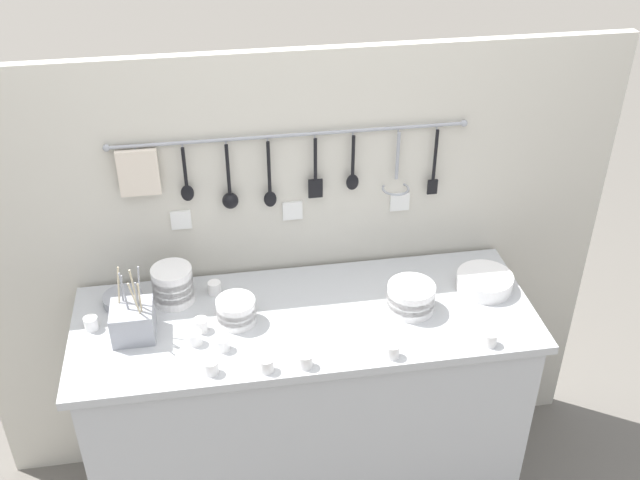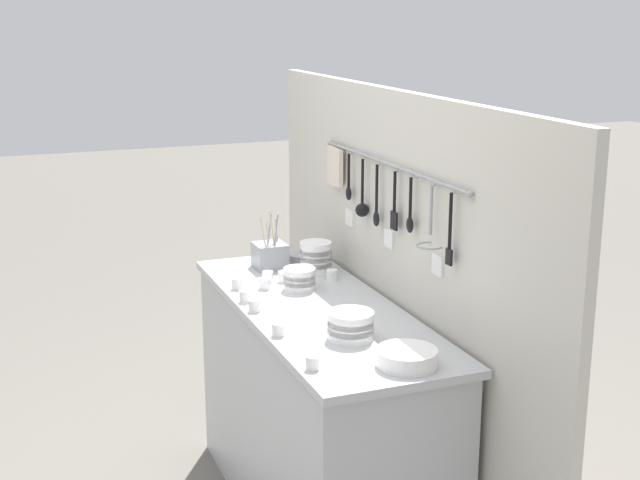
# 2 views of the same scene
# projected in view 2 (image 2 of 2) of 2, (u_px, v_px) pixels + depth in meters

# --- Properties ---
(counter) EXTENTS (1.56, 0.57, 0.91)m
(counter) POSITION_uv_depth(u_px,v_px,m) (318.00, 415.00, 3.53)
(counter) COLOR #B7BABC
(counter) RESTS_ON ground
(back_wall) EXTENTS (2.36, 0.11, 1.72)m
(back_wall) POSITION_uv_depth(u_px,v_px,m) (393.00, 307.00, 3.54)
(back_wall) COLOR beige
(back_wall) RESTS_ON ground
(bowl_stack_back_corner) EXTENTS (0.13, 0.13, 0.09)m
(bowl_stack_back_corner) POSITION_uv_depth(u_px,v_px,m) (299.00, 279.00, 3.61)
(bowl_stack_back_corner) COLOR white
(bowl_stack_back_corner) RESTS_ON counter
(bowl_stack_tall_left) EXTENTS (0.14, 0.14, 0.13)m
(bowl_stack_tall_left) POSITION_uv_depth(u_px,v_px,m) (316.00, 257.00, 3.85)
(bowl_stack_tall_left) COLOR white
(bowl_stack_tall_left) RESTS_ON counter
(bowl_stack_short_front) EXTENTS (0.16, 0.16, 0.10)m
(bowl_stack_short_front) POSITION_uv_depth(u_px,v_px,m) (351.00, 325.00, 3.07)
(bowl_stack_short_front) COLOR white
(bowl_stack_short_front) RESTS_ON counter
(plate_stack) EXTENTS (0.20, 0.20, 0.06)m
(plate_stack) POSITION_uv_depth(u_px,v_px,m) (407.00, 358.00, 2.84)
(plate_stack) COLOR white
(plate_stack) RESTS_ON counter
(steel_mixing_bowl) EXTENTS (0.14, 0.14, 0.03)m
(steel_mixing_bowl) POSITION_uv_depth(u_px,v_px,m) (304.00, 257.00, 4.02)
(steel_mixing_bowl) COLOR #93969E
(steel_mixing_bowl) RESTS_ON counter
(cutlery_caddy) EXTENTS (0.14, 0.14, 0.26)m
(cutlery_caddy) POSITION_uv_depth(u_px,v_px,m) (270.00, 255.00, 3.90)
(cutlery_caddy) COLOR #93969E
(cutlery_caddy) RESTS_ON counter
(cup_front_right) EXTENTS (0.05, 0.05, 0.05)m
(cup_front_right) POSITION_uv_depth(u_px,v_px,m) (237.00, 284.00, 3.62)
(cup_front_right) COLOR white
(cup_front_right) RESTS_ON counter
(cup_centre) EXTENTS (0.05, 0.05, 0.05)m
(cup_centre) POSITION_uv_depth(u_px,v_px,m) (332.00, 275.00, 3.74)
(cup_centre) COLOR white
(cup_centre) RESTS_ON counter
(cup_front_left) EXTENTS (0.05, 0.05, 0.05)m
(cup_front_left) POSITION_uv_depth(u_px,v_px,m) (284.00, 276.00, 3.72)
(cup_front_left) COLOR white
(cup_front_left) RESTS_ON counter
(cup_back_left) EXTENTS (0.05, 0.05, 0.05)m
(cup_back_left) POSITION_uv_depth(u_px,v_px,m) (264.00, 284.00, 3.62)
(cup_back_left) COLOR white
(cup_back_left) RESTS_ON counter
(cup_edge_far) EXTENTS (0.05, 0.05, 0.05)m
(cup_edge_far) POSITION_uv_depth(u_px,v_px,m) (313.00, 362.00, 2.82)
(cup_edge_far) COLOR white
(cup_edge_far) RESTS_ON counter
(cup_beside_plates) EXTENTS (0.05, 0.05, 0.05)m
(cup_beside_plates) POSITION_uv_depth(u_px,v_px,m) (268.00, 277.00, 3.71)
(cup_beside_plates) COLOR white
(cup_beside_plates) RESTS_ON counter
(cup_back_right) EXTENTS (0.05, 0.05, 0.05)m
(cup_back_right) POSITION_uv_depth(u_px,v_px,m) (272.00, 254.00, 4.06)
(cup_back_right) COLOR white
(cup_back_right) RESTS_ON counter
(cup_edge_near) EXTENTS (0.05, 0.05, 0.05)m
(cup_edge_near) POSITION_uv_depth(u_px,v_px,m) (245.00, 296.00, 3.46)
(cup_edge_near) COLOR white
(cup_edge_near) RESTS_ON counter
(cup_by_caddy) EXTENTS (0.05, 0.05, 0.05)m
(cup_by_caddy) POSITION_uv_depth(u_px,v_px,m) (278.00, 329.00, 3.11)
(cup_by_caddy) COLOR white
(cup_by_caddy) RESTS_ON counter
(cup_mid_row) EXTENTS (0.05, 0.05, 0.05)m
(cup_mid_row) POSITION_uv_depth(u_px,v_px,m) (254.00, 306.00, 3.35)
(cup_mid_row) COLOR white
(cup_mid_row) RESTS_ON counter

